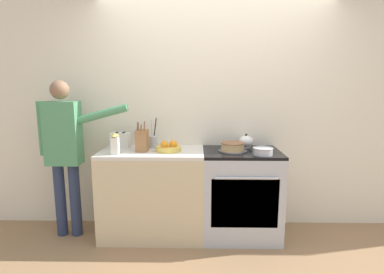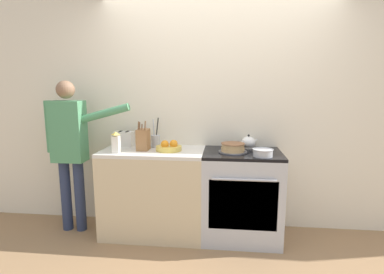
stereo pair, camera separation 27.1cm
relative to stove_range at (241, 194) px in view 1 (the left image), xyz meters
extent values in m
plane|color=#93704C|center=(-0.27, -0.29, -0.46)|extent=(16.00, 16.00, 0.00)
cube|color=silver|center=(-0.27, 0.32, 0.84)|extent=(8.00, 0.04, 2.60)
cube|color=beige|center=(-0.93, 0.00, -0.02)|extent=(1.07, 0.59, 0.89)
cube|color=silver|center=(-0.93, 0.00, 0.45)|extent=(1.07, 0.59, 0.03)
cube|color=#B7BABF|center=(0.00, 0.00, -0.02)|extent=(0.79, 0.59, 0.90)
cube|color=black|center=(0.00, -0.29, 0.01)|extent=(0.65, 0.01, 0.49)
cylinder|color=#B7BABF|center=(0.00, -0.31, 0.27)|extent=(0.59, 0.02, 0.02)
cube|color=black|center=(0.00, 0.00, 0.45)|extent=(0.79, 0.59, 0.03)
cylinder|color=#4C4C51|center=(-0.10, -0.02, 0.47)|extent=(0.29, 0.29, 0.01)
cylinder|color=tan|center=(-0.10, -0.02, 0.49)|extent=(0.23, 0.23, 0.04)
cylinder|color=tan|center=(-0.10, -0.02, 0.53)|extent=(0.23, 0.23, 0.04)
cylinder|color=brown|center=(-0.10, -0.02, 0.55)|extent=(0.24, 0.24, 0.01)
cylinder|color=white|center=(0.07, 0.19, 0.47)|extent=(0.11, 0.11, 0.01)
ellipsoid|color=white|center=(0.07, 0.19, 0.53)|extent=(0.15, 0.15, 0.13)
cone|color=white|center=(0.14, 0.19, 0.55)|extent=(0.07, 0.03, 0.07)
sphere|color=black|center=(0.07, 0.19, 0.60)|extent=(0.02, 0.02, 0.02)
cylinder|color=#B7BABF|center=(0.18, -0.17, 0.50)|extent=(0.19, 0.19, 0.07)
torus|color=#B7BABF|center=(0.18, -0.17, 0.53)|extent=(0.20, 0.20, 0.01)
cube|color=olive|center=(-1.03, -0.01, 0.57)|extent=(0.12, 0.16, 0.22)
cylinder|color=brown|center=(-1.06, -0.05, 0.72)|extent=(0.01, 0.04, 0.09)
cylinder|color=brown|center=(-1.03, -0.05, 0.71)|extent=(0.01, 0.03, 0.06)
cylinder|color=brown|center=(-0.99, -0.05, 0.73)|extent=(0.01, 0.04, 0.09)
cylinder|color=brown|center=(-1.06, -0.02, 0.72)|extent=(0.01, 0.04, 0.08)
cylinder|color=#B7BABF|center=(-0.93, 0.15, 0.53)|extent=(0.10, 0.10, 0.13)
cylinder|color=#B7BABF|center=(-0.95, 0.14, 0.64)|extent=(0.03, 0.03, 0.26)
cylinder|color=black|center=(-0.92, 0.16, 0.65)|extent=(0.05, 0.05, 0.28)
cylinder|color=gold|center=(-0.76, -0.01, 0.49)|extent=(0.27, 0.27, 0.05)
sphere|color=orange|center=(-0.71, -0.01, 0.53)|extent=(0.08, 0.08, 0.08)
sphere|color=orange|center=(-0.80, -0.03, 0.53)|extent=(0.08, 0.08, 0.08)
cube|color=silver|center=(-1.30, 0.16, 0.54)|extent=(0.20, 0.13, 0.16)
cube|color=black|center=(-1.34, 0.16, 0.63)|extent=(0.02, 0.09, 0.00)
cube|color=black|center=(-1.26, 0.16, 0.63)|extent=(0.02, 0.09, 0.00)
cube|color=black|center=(-1.40, 0.16, 0.58)|extent=(0.02, 0.02, 0.01)
cube|color=white|center=(-1.27, -0.17, 0.55)|extent=(0.07, 0.07, 0.17)
pyramid|color=#E0BC4C|center=(-1.27, -0.17, 0.66)|extent=(0.07, 0.07, 0.03)
cylinder|color=#283351|center=(-1.92, -0.03, -0.07)|extent=(0.11, 0.11, 0.79)
cylinder|color=#283351|center=(-1.76, -0.03, -0.07)|extent=(0.11, 0.11, 0.79)
cube|color=#4C8E60|center=(-1.84, -0.03, 0.65)|extent=(0.34, 0.20, 0.65)
cylinder|color=#4C8E60|center=(-2.05, -0.03, 0.70)|extent=(0.08, 0.08, 0.55)
cylinder|color=#4C8E60|center=(-1.43, -0.03, 0.84)|extent=(0.55, 0.08, 0.22)
sphere|color=#846047|center=(-1.84, -0.03, 1.09)|extent=(0.19, 0.19, 0.19)
camera|label=1|loc=(-0.46, -3.03, 1.13)|focal=28.00mm
camera|label=2|loc=(-0.19, -3.01, 1.13)|focal=28.00mm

